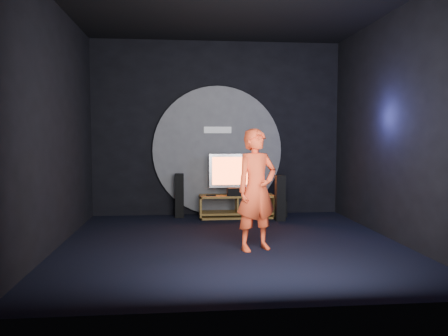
{
  "coord_description": "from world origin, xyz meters",
  "views": [
    {
      "loc": [
        -0.72,
        -6.35,
        1.58
      ],
      "look_at": [
        -0.0,
        1.05,
        1.05
      ],
      "focal_mm": 35.0,
      "sensor_mm": 36.0,
      "label": 1
    }
  ],
  "objects_px": {
    "tv": "(236,172)",
    "tower_speaker_right": "(280,198)",
    "media_console": "(237,208)",
    "tower_speaker_left": "(179,196)",
    "player": "(256,190)",
    "subwoofer": "(278,208)"
  },
  "relations": [
    {
      "from": "tower_speaker_left",
      "to": "media_console",
      "type": "bearing_deg",
      "value": -7.49
    },
    {
      "from": "tower_speaker_right",
      "to": "tower_speaker_left",
      "type": "bearing_deg",
      "value": 164.63
    },
    {
      "from": "media_console",
      "to": "tower_speaker_right",
      "type": "xyz_separation_m",
      "value": [
        0.77,
        -0.37,
        0.24
      ]
    },
    {
      "from": "media_console",
      "to": "subwoofer",
      "type": "relative_size",
      "value": 4.57
    },
    {
      "from": "tower_speaker_left",
      "to": "tower_speaker_right",
      "type": "height_order",
      "value": "same"
    },
    {
      "from": "media_console",
      "to": "tower_speaker_left",
      "type": "relative_size",
      "value": 1.7
    },
    {
      "from": "media_console",
      "to": "tv",
      "type": "distance_m",
      "value": 0.7
    },
    {
      "from": "media_console",
      "to": "tower_speaker_right",
      "type": "height_order",
      "value": "tower_speaker_right"
    },
    {
      "from": "subwoofer",
      "to": "player",
      "type": "distance_m",
      "value": 2.75
    },
    {
      "from": "tower_speaker_left",
      "to": "subwoofer",
      "type": "bearing_deg",
      "value": -2.32
    },
    {
      "from": "tower_speaker_right",
      "to": "subwoofer",
      "type": "bearing_deg",
      "value": 80.99
    },
    {
      "from": "tv",
      "to": "tower_speaker_right",
      "type": "distance_m",
      "value": 1.01
    },
    {
      "from": "player",
      "to": "tv",
      "type": "bearing_deg",
      "value": 67.08
    },
    {
      "from": "media_console",
      "to": "player",
      "type": "height_order",
      "value": "player"
    },
    {
      "from": "tv",
      "to": "player",
      "type": "height_order",
      "value": "player"
    },
    {
      "from": "tower_speaker_left",
      "to": "player",
      "type": "distance_m",
      "value": 2.84
    },
    {
      "from": "tower_speaker_right",
      "to": "media_console",
      "type": "bearing_deg",
      "value": 154.22
    },
    {
      "from": "tower_speaker_right",
      "to": "subwoofer",
      "type": "relative_size",
      "value": 2.69
    },
    {
      "from": "tv",
      "to": "tower_speaker_right",
      "type": "relative_size",
      "value": 1.24
    },
    {
      "from": "media_console",
      "to": "subwoofer",
      "type": "xyz_separation_m",
      "value": [
        0.84,
        0.07,
        -0.03
      ]
    },
    {
      "from": "media_console",
      "to": "player",
      "type": "distance_m",
      "value": 2.53
    },
    {
      "from": "tv",
      "to": "subwoofer",
      "type": "xyz_separation_m",
      "value": [
        0.85,
        0.0,
        -0.73
      ]
    }
  ]
}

